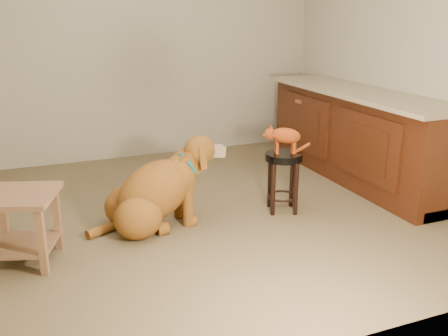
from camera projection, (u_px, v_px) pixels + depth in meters
name	position (u px, v px, depth m)	size (l,w,h in m)	color
floor	(191.00, 214.00, 4.40)	(4.50, 4.00, 0.01)	brown
room_shell	(187.00, 15.00, 3.89)	(4.54, 4.04, 2.62)	#A19B82
cabinet_run	(358.00, 138.00, 5.22)	(0.70, 2.56, 0.94)	#3F1B0B
padded_stool	(283.00, 170.00, 4.36)	(0.35, 0.35, 0.53)	black
wood_stool	(319.00, 131.00, 5.72)	(0.50, 0.50, 0.75)	brown
side_table	(20.00, 217.00, 3.46)	(0.64, 0.64, 0.52)	brown
golden_retriever	(156.00, 193.00, 4.06)	(1.24, 0.63, 0.78)	brown
tabby_kitten	(283.00, 136.00, 4.27)	(0.44, 0.21, 0.27)	#89330D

